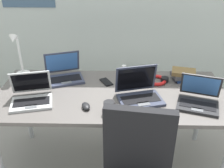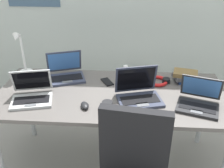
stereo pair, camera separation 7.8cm
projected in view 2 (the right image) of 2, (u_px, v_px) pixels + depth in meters
name	position (u px, v px, depth m)	size (l,w,h in m)	color
ground_plane	(112.00, 162.00, 2.41)	(12.00, 12.00, 0.00)	gray
desk	(112.00, 99.00, 2.08)	(1.80, 0.80, 0.74)	#595451
desk_lamp	(21.00, 54.00, 2.25)	(0.12, 0.18, 0.40)	white
laptop_by_keyboard	(139.00, 94.00, 1.95)	(0.37, 0.33, 0.24)	#33384C
laptop_near_lamp	(66.00, 73.00, 2.26)	(0.37, 0.35, 0.22)	#33384C
laptop_far_corner	(32.00, 94.00, 1.95)	(0.34, 0.33, 0.21)	#B7BABC
laptop_mid_desk	(198.00, 101.00, 1.86)	(0.35, 0.33, 0.21)	#232326
computer_mouse	(85.00, 105.00, 1.87)	(0.06, 0.10, 0.03)	black
cell_phone	(107.00, 82.00, 2.21)	(0.06, 0.14, 0.01)	black
headphones	(157.00, 81.00, 2.20)	(0.21, 0.18, 0.04)	red
pill_bottle	(126.00, 70.00, 2.33)	(0.04, 0.04, 0.08)	gold
book_stack	(185.00, 76.00, 2.20)	(0.22, 0.18, 0.10)	navy
coffee_mug	(108.00, 107.00, 1.80)	(0.11, 0.08, 0.09)	black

